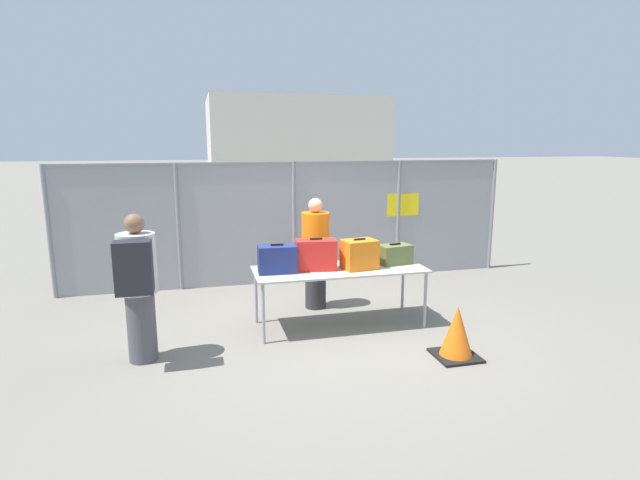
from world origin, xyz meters
TOP-DOWN VIEW (x-y plane):
  - ground_plane at (0.00, 0.00)m, footprint 120.00×120.00m
  - fence_section at (0.02, 2.36)m, footprint 7.70×0.07m
  - inspection_table at (0.16, 0.13)m, footprint 2.24×0.85m
  - suitcase_navy at (-0.66, 0.12)m, footprint 0.49×0.28m
  - suitcase_red at (-0.15, 0.14)m, footprint 0.54×0.32m
  - suitcase_orange at (0.41, 0.06)m, footprint 0.47×0.37m
  - suitcase_olive at (0.96, 0.20)m, footprint 0.46×0.33m
  - traveler_hooded at (-2.27, -0.42)m, footprint 0.41×0.64m
  - security_worker_near at (0.03, 0.93)m, footprint 0.40×0.40m
  - utility_trailer at (0.81, 4.67)m, footprint 3.53×2.19m
  - distant_hangar at (6.84, 37.14)m, footprint 14.31×10.21m
  - traffic_cone at (1.17, -1.15)m, footprint 0.48×0.48m

SIDE VIEW (x-z plane):
  - ground_plane at x=0.00m, z-range 0.00..0.00m
  - traffic_cone at x=1.17m, z-range -0.02..0.59m
  - utility_trailer at x=0.81m, z-range 0.06..0.78m
  - inspection_table at x=0.16m, z-range 0.34..1.12m
  - security_worker_near at x=0.03m, z-range 0.03..1.65m
  - suitcase_olive at x=0.96m, z-range 0.77..1.05m
  - traveler_hooded at x=-2.27m, z-range 0.08..1.74m
  - suitcase_navy at x=-0.66m, z-range 0.77..1.14m
  - suitcase_orange at x=0.41m, z-range 0.77..1.17m
  - suitcase_red at x=-0.15m, z-range 0.77..1.19m
  - fence_section at x=0.02m, z-range 0.05..2.13m
  - distant_hangar at x=6.84m, z-range 0.00..5.87m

